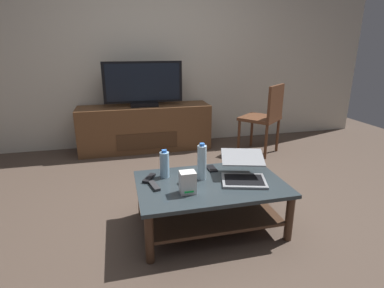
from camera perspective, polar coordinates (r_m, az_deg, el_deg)
name	(u,v)px	position (r m, az deg, el deg)	size (l,w,h in m)	color
ground_plane	(199,213)	(2.68, 1.26, -12.79)	(7.68, 7.68, 0.00)	#4C3D33
back_wall	(158,43)	(4.41, -6.31, 18.22)	(6.40, 0.12, 2.80)	beige
coffee_table	(210,196)	(2.39, 3.42, -9.67)	(1.11, 0.72, 0.38)	#2D383D
media_cabinet	(145,128)	(4.20, -8.76, 3.02)	(1.75, 0.47, 0.61)	brown
television	(143,85)	(4.07, -9.12, 10.86)	(1.02, 0.20, 0.58)	black
dining_chair	(266,115)	(4.05, 13.64, 5.32)	(0.62, 0.62, 0.91)	#59331E
laptop	(243,171)	(2.40, 9.58, -4.99)	(0.43, 0.49, 0.18)	gray
router_box	(188,182)	(2.14, -0.83, -7.20)	(0.11, 0.09, 0.16)	white
water_bottle_near	(202,162)	(2.34, 1.86, -3.42)	(0.07, 0.07, 0.29)	silver
water_bottle_far	(165,164)	(2.39, -5.17, -3.83)	(0.07, 0.07, 0.23)	#99C6E5
cell_phone	(211,168)	(2.57, 3.67, -4.58)	(0.07, 0.14, 0.01)	black
tv_remote	(154,186)	(2.27, -7.09, -7.78)	(0.04, 0.16, 0.02)	#2D2D30
soundbar_remote	(149,178)	(2.39, -8.05, -6.36)	(0.04, 0.16, 0.02)	black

